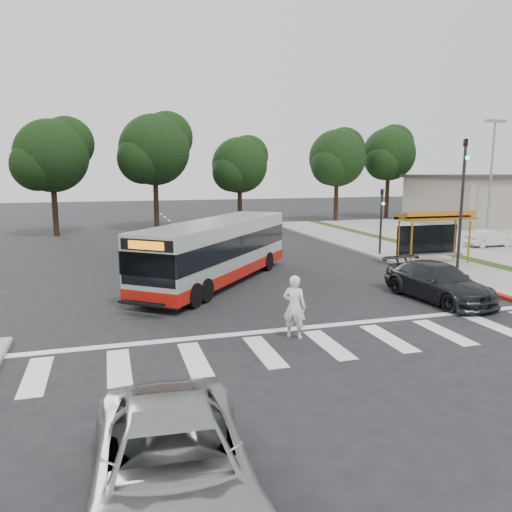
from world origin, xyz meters
name	(u,v)px	position (x,y,z in m)	size (l,w,h in m)	color
ground	(275,302)	(0.00, 0.00, 0.00)	(140.00, 140.00, 0.00)	black
sidewalk_east	(404,255)	(11.00, 8.00, 0.06)	(4.00, 40.00, 0.12)	gray
curb_east	(375,256)	(9.00, 8.00, 0.07)	(0.30, 40.00, 0.15)	#9E9991
curb_east_red	(502,296)	(9.00, -2.00, 0.08)	(0.32, 6.00, 0.15)	maroon
commercial_building	(495,201)	(30.00, 22.00, 2.20)	(14.00, 10.00, 4.40)	#9D9584
building_roof_cap	(497,176)	(30.00, 22.00, 4.55)	(14.60, 10.60, 0.30)	#383330
crosswalk_ladder	(329,344)	(0.00, -5.00, 0.01)	(18.00, 2.60, 0.01)	silver
bus_shelter	(434,222)	(10.80, 5.10, 2.35)	(4.20, 1.60, 2.86)	#A4621B
traffic_signal_ne_tall	(462,197)	(9.60, 1.49, 3.88)	(0.18, 0.37, 6.50)	black
traffic_signal_ne_short	(381,215)	(9.60, 8.49, 2.48)	(0.18, 0.37, 4.00)	black
lot_light_mid	(492,160)	(24.00, 16.00, 5.91)	(1.90, 0.35, 9.01)	gray
tree_ne_a	(338,157)	(16.08, 28.06, 6.39)	(6.16, 5.74, 9.30)	black
tree_ne_b	(389,153)	(23.08, 30.06, 6.92)	(6.16, 5.74, 10.02)	black
tree_north_a	(155,149)	(-1.92, 26.07, 6.92)	(6.60, 6.15, 10.17)	black
tree_north_b	(240,164)	(6.07, 28.06, 5.66)	(5.72, 5.33, 8.43)	black
tree_north_c	(52,155)	(-9.92, 24.06, 6.29)	(6.16, 5.74, 9.30)	black
transit_bus	(217,252)	(-1.38, 4.09, 1.42)	(2.38, 11.00, 2.84)	#BBBDC0
pedestrian	(294,307)	(-0.76, -4.10, 0.98)	(0.72, 0.47, 1.96)	white
dark_sedan	(438,282)	(6.32, -1.50, 0.73)	(2.05, 5.04, 1.46)	black
silver_suv_south	(173,467)	(-5.34, -11.02, 0.73)	(2.42, 5.25, 1.46)	#999C9E
parked_car_1	(489,238)	(18.16, 9.14, 0.66)	(1.17, 3.37, 1.11)	silver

